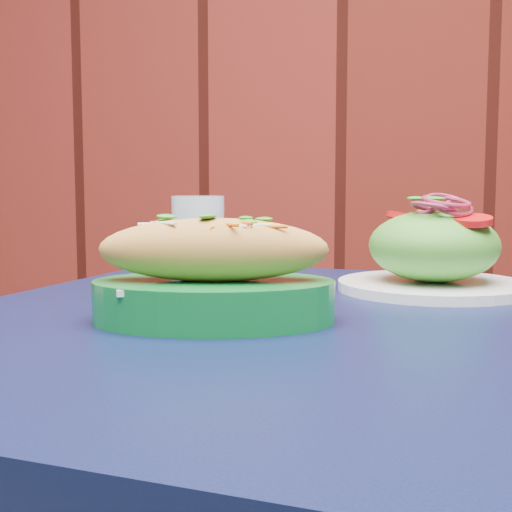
# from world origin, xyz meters

# --- Properties ---
(cafe_table) EXTENTS (0.90, 0.90, 0.75)m
(cafe_table) POSITION_xyz_m (0.14, 1.68, 0.66)
(cafe_table) COLOR black
(cafe_table) RESTS_ON ground
(banh_mi_basket) EXTENTS (0.26, 0.20, 0.11)m
(banh_mi_basket) POSITION_xyz_m (0.04, 1.64, 0.79)
(banh_mi_basket) COLOR #0B6E29
(banh_mi_basket) RESTS_ON cafe_table
(salad_plate) EXTENTS (0.24, 0.24, 0.12)m
(salad_plate) POSITION_xyz_m (0.24, 1.89, 0.80)
(salad_plate) COLOR white
(salad_plate) RESTS_ON cafe_table
(water_glass) EXTENTS (0.07, 0.07, 0.12)m
(water_glass) POSITION_xyz_m (-0.07, 1.91, 0.81)
(water_glass) COLOR silver
(water_glass) RESTS_ON cafe_table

